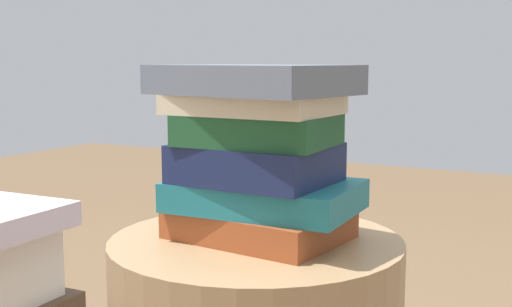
{
  "coord_description": "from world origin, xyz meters",
  "views": [
    {
      "loc": [
        -0.5,
        0.93,
        0.8
      ],
      "look_at": [
        0.0,
        0.0,
        0.65
      ],
      "focal_mm": 46.74,
      "sensor_mm": 36.0,
      "label": 1
    }
  ],
  "objects": [
    {
      "name": "book_navy",
      "position": [
        0.0,
        -0.0,
        0.64
      ],
      "size": [
        0.24,
        0.2,
        0.06
      ],
      "primitive_type": "cube",
      "rotation": [
        0.0,
        0.0,
        -0.04
      ],
      "color": "#19234C",
      "rests_on": "book_teal"
    },
    {
      "name": "book_cream",
      "position": [
        0.0,
        0.01,
        0.73
      ],
      "size": [
        0.25,
        0.18,
        0.03
      ],
      "primitive_type": "cube",
      "rotation": [
        0.0,
        0.0,
        -0.02
      ],
      "color": "beige",
      "rests_on": "book_forest"
    },
    {
      "name": "book_teal",
      "position": [
        -0.01,
        -0.01,
        0.59
      ],
      "size": [
        0.3,
        0.21,
        0.05
      ],
      "primitive_type": "cube",
      "rotation": [
        0.0,
        0.0,
        0.04
      ],
      "color": "#1E727F",
      "rests_on": "book_rust"
    },
    {
      "name": "book_slate",
      "position": [
        0.0,
        0.01,
        0.77
      ],
      "size": [
        0.32,
        0.25,
        0.05
      ],
      "primitive_type": "cube",
      "rotation": [
        0.0,
        0.0,
        -0.17
      ],
      "color": "slate",
      "rests_on": "book_cream"
    },
    {
      "name": "book_rust",
      "position": [
        -0.0,
        -0.01,
        0.54
      ],
      "size": [
        0.28,
        0.22,
        0.05
      ],
      "primitive_type": "cube",
      "rotation": [
        0.0,
        0.0,
        -0.11
      ],
      "color": "#994723",
      "rests_on": "side_table"
    },
    {
      "name": "book_forest",
      "position": [
        -0.01,
        0.01,
        0.69
      ],
      "size": [
        0.24,
        0.18,
        0.05
      ],
      "primitive_type": "cube",
      "rotation": [
        0.0,
        0.0,
        0.04
      ],
      "color": "#1E512D",
      "rests_on": "book_navy"
    }
  ]
}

